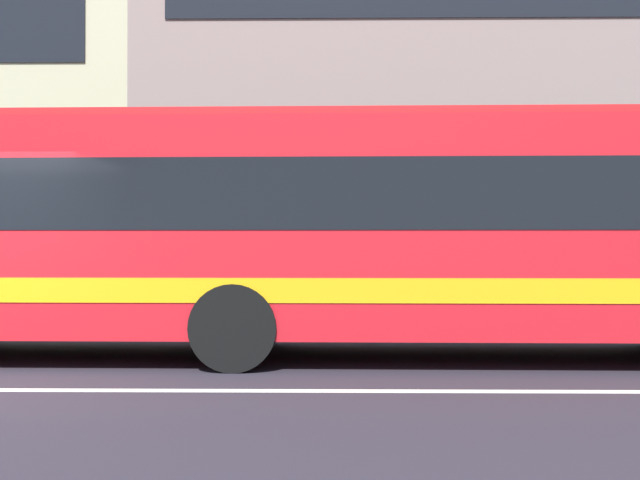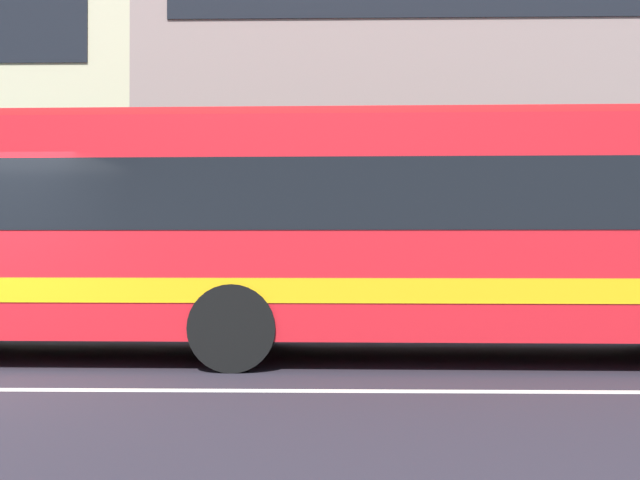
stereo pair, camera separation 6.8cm
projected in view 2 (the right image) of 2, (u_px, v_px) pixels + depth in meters
The scene contains 3 objects.
hedge_row_far at pixel (201, 304), 13.60m from camera, with size 22.44×1.10×0.79m, color #357437.
apartment_block_right at pixel (536, 68), 22.09m from camera, with size 20.38×11.59×13.13m.
transit_bus at pixel (305, 226), 9.91m from camera, with size 12.14×2.84×3.04m.
Camera 2 is at (4.23, -7.56, 1.42)m, focal length 43.21 mm.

